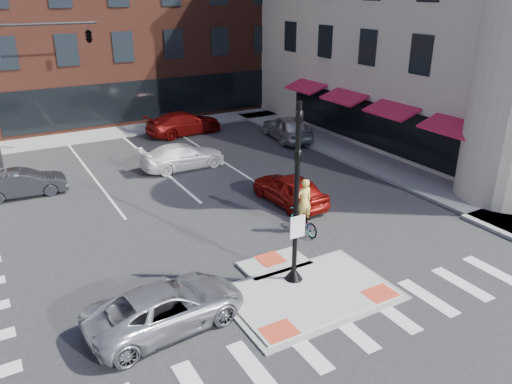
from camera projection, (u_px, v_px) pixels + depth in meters
ground at (300, 287)px, 16.42m from camera, size 120.00×120.00×0.00m
refuge_island at (305, 290)px, 16.19m from camera, size 5.40×4.65×0.13m
sidewalk_e at (355, 154)px, 29.39m from camera, size 3.00×24.00×0.15m
sidewalk_n at (160, 126)px, 35.44m from camera, size 26.00×3.00×0.15m
building_n at (111, 6)px, 40.54m from camera, size 24.40×18.40×15.50m
building_e at (477, 6)px, 32.51m from camera, size 21.90×23.90×17.70m
building_far_left at (2, 29)px, 54.46m from camera, size 10.00×12.00×10.00m
building_far_right at (114, 16)px, 61.66m from camera, size 12.00×12.00×12.00m
signal_pole at (296, 218)px, 15.84m from camera, size 0.60×0.60×5.98m
mast_arm_signal at (62, 47)px, 26.93m from camera, size 6.10×2.24×8.00m
silver_suv at (166, 307)px, 14.32m from camera, size 4.87×2.64×1.30m
red_sedan at (289, 189)px, 22.58m from camera, size 1.90×4.28×1.43m
white_pickup at (183, 156)px, 27.10m from camera, size 4.64×1.92×1.34m
bg_car_dark at (23, 183)px, 23.43m from camera, size 3.95×1.60×1.28m
bg_car_silver at (287, 128)px, 32.17m from camera, size 2.57×4.92×1.60m
bg_car_red at (184, 123)px, 33.41m from camera, size 5.42×2.75×1.51m
cyclist at (304, 215)px, 19.88m from camera, size 0.67×1.82×2.27m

